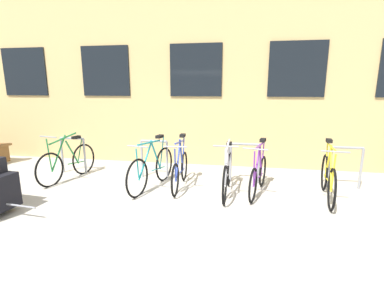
# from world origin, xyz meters

# --- Properties ---
(ground_plane) EXTENTS (42.00, 42.00, 0.00)m
(ground_plane) POSITION_xyz_m (0.00, 0.00, 0.00)
(ground_plane) COLOR #B2ADA0
(storefront_building) EXTENTS (28.00, 7.26, 4.58)m
(storefront_building) POSITION_xyz_m (-0.00, 6.81, 2.29)
(storefront_building) COLOR tan
(storefront_building) RESTS_ON ground
(bike_rack) EXTENTS (6.64, 0.05, 0.87)m
(bike_rack) POSITION_xyz_m (0.28, 1.90, 0.53)
(bike_rack) COLOR gray
(bike_rack) RESTS_ON ground
(bicycle_purple) EXTENTS (0.51, 1.59, 1.04)m
(bicycle_purple) POSITION_xyz_m (1.55, 1.32, 0.37)
(bicycle_purple) COLOR black
(bicycle_purple) RESTS_ON ground
(bicycle_green) EXTENTS (0.49, 1.70, 1.06)m
(bicycle_green) POSITION_xyz_m (-2.57, 1.43, 0.39)
(bicycle_green) COLOR black
(bicycle_green) RESTS_ON ground
(bicycle_teal) EXTENTS (0.52, 1.80, 1.05)m
(bicycle_teal) POSITION_xyz_m (-0.57, 1.25, 0.40)
(bicycle_teal) COLOR black
(bicycle_teal) RESTS_ON ground
(bicycle_blue) EXTENTS (0.44, 1.65, 1.07)m
(bicycle_blue) POSITION_xyz_m (-0.02, 1.39, 0.37)
(bicycle_blue) COLOR black
(bicycle_blue) RESTS_ON ground
(bicycle_yellow) EXTENTS (0.44, 1.78, 1.07)m
(bicycle_yellow) POSITION_xyz_m (2.79, 1.26, 0.40)
(bicycle_yellow) COLOR black
(bicycle_yellow) RESTS_ON ground
(bicycle_silver) EXTENTS (0.44, 1.76, 1.05)m
(bicycle_silver) POSITION_xyz_m (0.95, 1.21, 0.38)
(bicycle_silver) COLOR black
(bicycle_silver) RESTS_ON ground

